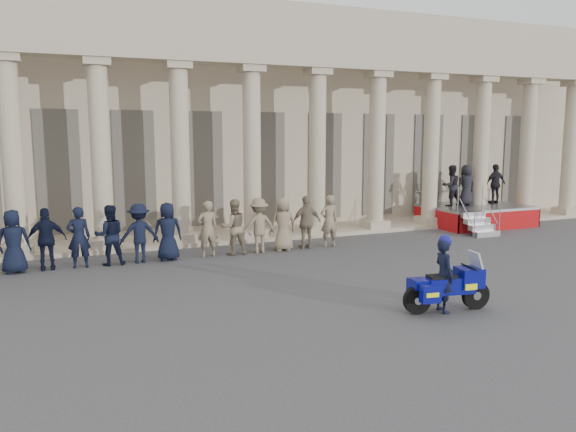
# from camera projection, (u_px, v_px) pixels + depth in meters

# --- Properties ---
(ground) EXTENTS (90.00, 90.00, 0.00)m
(ground) POSITION_uv_depth(u_px,v_px,m) (311.00, 305.00, 12.88)
(ground) COLOR #3D3D3F
(ground) RESTS_ON ground
(building) EXTENTS (40.00, 12.50, 9.00)m
(building) POSITION_uv_depth(u_px,v_px,m) (178.00, 120.00, 25.72)
(building) COLOR tan
(building) RESTS_ON ground
(officer_rank) EXTENTS (19.27, 0.69, 1.81)m
(officer_rank) POSITION_uv_depth(u_px,v_px,m) (33.00, 240.00, 15.92)
(officer_rank) COLOR black
(officer_rank) RESTS_ON ground
(reviewing_stand) EXTENTS (4.23, 4.06, 2.59)m
(reviewing_stand) POSITION_uv_depth(u_px,v_px,m) (474.00, 195.00, 23.94)
(reviewing_stand) COLOR gray
(reviewing_stand) RESTS_ON ground
(motorcycle) EXTENTS (2.06, 0.93, 1.33)m
(motorcycle) POSITION_uv_depth(u_px,v_px,m) (448.00, 286.00, 12.37)
(motorcycle) COLOR black
(motorcycle) RESTS_ON ground
(rider) EXTENTS (0.48, 0.65, 1.74)m
(rider) POSITION_uv_depth(u_px,v_px,m) (444.00, 274.00, 12.30)
(rider) COLOR black
(rider) RESTS_ON ground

